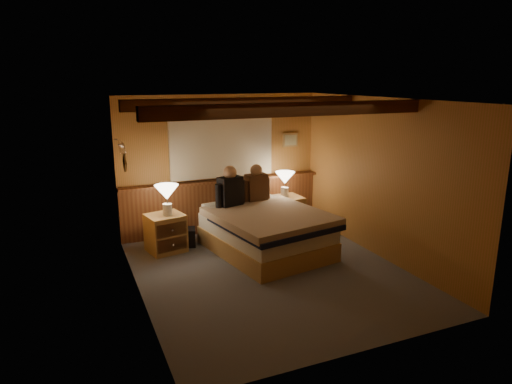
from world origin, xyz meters
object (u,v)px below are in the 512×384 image
lamp_left (167,194)px  person_right (256,185)px  bed (266,231)px  duffel_bag (181,237)px  nightstand_right (286,213)px  nightstand_left (166,233)px  person_left (230,189)px  lamp_right (285,179)px

lamp_left → person_right: size_ratio=0.76×
bed → duffel_bag: bearing=136.0°
bed → nightstand_right: (0.76, 0.84, -0.04)m
person_right → duffel_bag: person_right is taller
nightstand_left → nightstand_right: nightstand_right is taller
lamp_left → person_right: 1.53m
nightstand_right → person_left: person_left is taller
person_right → nightstand_left: bearing=175.3°
person_right → duffel_bag: bearing=169.6°
nightstand_right → lamp_right: (-0.01, 0.02, 0.62)m
bed → nightstand_left: bearing=145.5°
bed → nightstand_right: bed is taller
lamp_left → person_left: size_ratio=0.71×
nightstand_left → nightstand_right: (2.20, 0.18, 0.01)m
person_left → bed: bearing=-70.6°
lamp_left → person_right: person_right is taller
bed → lamp_right: size_ratio=4.85×
nightstand_right → person_right: person_right is taller
person_right → lamp_right: bearing=9.9°
nightstand_left → person_right: bearing=-10.8°
nightstand_right → person_left: size_ratio=0.91×
person_right → bed: bearing=-106.4°
person_left → duffel_bag: size_ratio=1.26×
duffel_bag → lamp_right: bearing=16.7°
duffel_bag → person_left: bearing=-2.7°
nightstand_right → nightstand_left: bearing=-177.6°
nightstand_right → duffel_bag: (-1.93, -0.05, -0.16)m
person_left → person_right: 0.54m
nightstand_right → lamp_left: bearing=-176.4°
nightstand_left → nightstand_right: 2.21m
nightstand_left → duffel_bag: size_ratio=1.19×
nightstand_left → lamp_left: 0.64m
lamp_left → nightstand_right: bearing=6.0°
lamp_right → person_right: (-0.62, -0.18, -0.01)m
nightstand_left → lamp_right: bearing=-6.5°
person_right → duffel_bag: (-1.30, 0.10, -0.77)m
nightstand_left → nightstand_right: size_ratio=1.03×
lamp_left → lamp_right: 2.16m
nightstand_right → lamp_right: size_ratio=1.37×
duffel_bag → nightstand_right: bearing=16.0°
lamp_left → person_right: (1.53, 0.07, -0.02)m
nightstand_left → person_right: 1.68m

